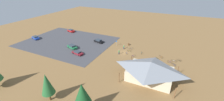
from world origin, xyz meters
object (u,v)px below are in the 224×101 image
Objects in this scene: bicycle_green_lone_east at (157,59)px; bicycle_red_trailside at (150,61)px; bicycle_black_edge_south at (179,60)px; bicycle_blue_yard_right at (126,53)px; car_black_near_entry at (99,41)px; pine_midwest at (82,94)px; visitor_by_pavilion at (124,47)px; bicycle_purple_near_sign at (133,56)px; bicycle_blue_yard_front at (174,65)px; bicycle_purple_yard_left at (170,62)px; bicycle_silver_by_bin at (131,48)px; car_blue_inner_stall at (36,38)px; bicycle_orange_front_row at (161,57)px; bicycle_yellow_edge_north at (129,51)px; car_green_back_corner at (72,47)px; bike_pavilion at (150,70)px; car_maroon_aisle_side at (77,53)px; trash_bin at (129,44)px; bicycle_white_lone_west at (174,61)px; pine_east at (47,84)px; bicycle_teal_near_porch at (141,53)px; car_red_by_curb at (71,31)px.

bicycle_green_lone_east is 3.24m from bicycle_red_trailside.
bicycle_blue_yard_right is at bearing 8.12° from bicycle_black_edge_south.
bicycle_green_lone_east is at bearing 169.76° from car_black_near_entry.
visitor_by_pavilion is (4.01, -32.22, -4.26)m from pine_midwest.
bicycle_purple_near_sign is 1.10× the size of bicycle_blue_yard_front.
bicycle_red_trailside is 0.88× the size of bicycle_purple_yard_left.
bicycle_blue_yard_front is 0.28× the size of car_black_near_entry.
bicycle_silver_by_bin is (1.27, -33.22, -4.82)m from pine_midwest.
car_blue_inner_stall is at bearing 5.88° from bicycle_black_edge_south.
bicycle_orange_front_row is at bearing -36.24° from bicycle_purple_yard_left.
bicycle_yellow_edge_north is 0.28× the size of car_green_back_corner.
bicycle_green_lone_east is 53.79m from car_blue_inner_stall.
bike_pavilion is 11.16× the size of bicycle_blue_yard_front.
pine_midwest is 28.93m from bicycle_blue_yard_right.
bicycle_orange_front_row reaches higher than bicycle_blue_yard_front.
bicycle_yellow_edge_north is 0.82× the size of visitor_by_pavilion.
bicycle_red_trailside is at bearing 141.89° from bicycle_silver_by_bin.
bicycle_silver_by_bin reaches higher than bicycle_blue_yard_front.
visitor_by_pavilion is at bearing -139.45° from car_maroon_aisle_side.
bicycle_blue_yard_front is 33.20m from car_maroon_aisle_side.
trash_bin is 20.52m from bicycle_blue_yard_front.
bicycle_yellow_edge_north is (10.48, -13.61, -2.56)m from bike_pavilion.
bicycle_purple_near_sign is at bearing -176.72° from car_blue_inner_stall.
bicycle_orange_front_row is at bearing -121.09° from bicycle_red_trailside.
bicycle_purple_yard_left is (-13.55, -28.55, -4.77)m from pine_midwest.
bicycle_blue_yard_right is (16.04, 1.49, -0.02)m from bicycle_white_lone_west.
bicycle_white_lone_west is at bearing 160.21° from trash_bin.
pine_east reaches higher than bicycle_teal_near_porch.
car_black_near_entry reaches higher than bicycle_orange_front_row.
visitor_by_pavilion is (-12.22, 1.46, 0.17)m from car_black_near_entry.
car_maroon_aisle_side reaches higher than bicycle_purple_yard_left.
bicycle_blue_yard_front is at bearing -174.60° from car_green_back_corner.
bicycle_blue_yard_right is 15.64m from car_black_near_entry.
bicycle_orange_front_row is (-8.88, -3.50, -0.00)m from bicycle_purple_near_sign.
car_green_back_corner is at bearing -32.98° from car_maroon_aisle_side.
bicycle_silver_by_bin is (10.55, -15.90, -2.58)m from bike_pavilion.
bicycle_orange_front_row is (-2.78, -4.61, 0.03)m from bicycle_red_trailside.
bicycle_white_lone_west is 1.75m from bicycle_purple_yard_left.
bicycle_purple_yard_left reaches higher than bicycle_red_trailside.
bicycle_blue_yard_front is at bearing 160.44° from bicycle_silver_by_bin.
bicycle_white_lone_west is at bearing -170.72° from car_green_back_corner.
visitor_by_pavilion is (-5.13, -32.43, -3.53)m from pine_east.
car_red_by_curb is (35.23, -6.68, 0.38)m from bicycle_silver_by_bin.
pine_midwest is 54.26m from car_red_by_curb.
bicycle_silver_by_bin is 0.27× the size of car_blue_inner_stall.
bicycle_orange_front_row is (4.22, -0.93, 0.01)m from bicycle_white_lone_west.
bicycle_teal_near_porch is (11.18, -1.19, -0.03)m from bicycle_white_lone_west.
bicycle_green_lone_east is 46.98m from car_red_by_curb.
bicycle_orange_front_row is 0.33× the size of car_black_near_entry.
bicycle_yellow_edge_north is 11.54m from bicycle_orange_front_row.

